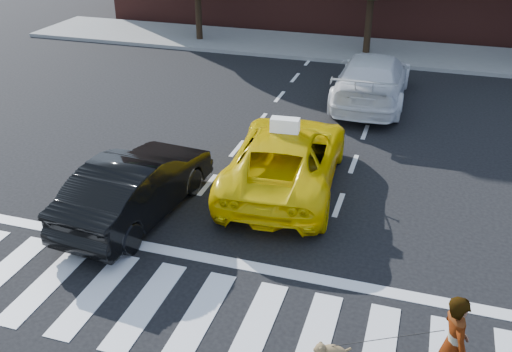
# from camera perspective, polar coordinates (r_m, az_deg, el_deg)

# --- Properties ---
(ground) EXTENTS (120.00, 120.00, 0.00)m
(ground) POSITION_cam_1_polar(r_m,az_deg,el_deg) (9.98, -5.71, -13.82)
(ground) COLOR black
(ground) RESTS_ON ground
(crosswalk) EXTENTS (13.00, 2.40, 0.01)m
(crosswalk) POSITION_cam_1_polar(r_m,az_deg,el_deg) (9.98, -5.71, -13.79)
(crosswalk) COLOR silver
(crosswalk) RESTS_ON ground
(stop_line) EXTENTS (12.00, 0.30, 0.01)m
(stop_line) POSITION_cam_1_polar(r_m,az_deg,el_deg) (11.13, -2.53, -8.63)
(stop_line) COLOR silver
(stop_line) RESTS_ON ground
(sidewalk_far) EXTENTS (30.00, 4.00, 0.15)m
(sidewalk_far) POSITION_cam_1_polar(r_m,az_deg,el_deg) (25.37, 9.93, 12.32)
(sidewalk_far) COLOR slate
(sidewalk_far) RESTS_ON ground
(taxi) EXTENTS (2.84, 5.47, 1.47)m
(taxi) POSITION_cam_1_polar(r_m,az_deg,el_deg) (13.50, 3.04, 1.91)
(taxi) COLOR #EAC504
(taxi) RESTS_ON ground
(black_sedan) EXTENTS (1.88, 4.46, 1.43)m
(black_sedan) POSITION_cam_1_polar(r_m,az_deg,el_deg) (12.53, -11.84, -0.97)
(black_sedan) COLOR black
(black_sedan) RESTS_ON ground
(white_suv) EXTENTS (2.31, 5.54, 1.60)m
(white_suv) POSITION_cam_1_polar(r_m,az_deg,el_deg) (19.23, 11.55, 9.54)
(white_suv) COLOR silver
(white_suv) RESTS_ON ground
(woman) EXTENTS (0.59, 0.70, 1.64)m
(woman) POSITION_cam_1_polar(r_m,az_deg,el_deg) (8.72, 19.13, -15.63)
(woman) COLOR #999999
(woman) RESTS_ON ground
(dog) EXTENTS (0.58, 0.31, 0.33)m
(dog) POSITION_cam_1_polar(r_m,az_deg,el_deg) (9.14, 7.51, -17.02)
(dog) COLOR olive
(dog) RESTS_ON ground
(taxi_sign) EXTENTS (0.67, 0.33, 0.32)m
(taxi_sign) POSITION_cam_1_polar(r_m,az_deg,el_deg) (12.96, 2.91, 5.11)
(taxi_sign) COLOR white
(taxi_sign) RESTS_ON taxi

